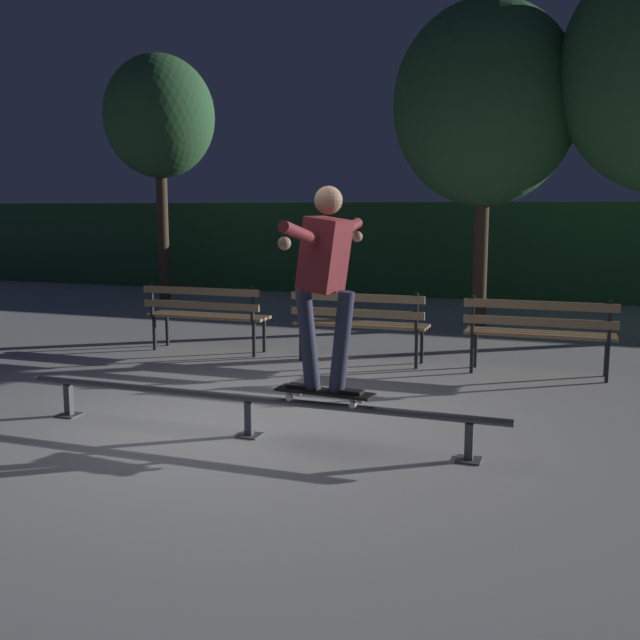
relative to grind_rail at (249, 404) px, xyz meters
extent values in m
plane|color=#ADAAA8|center=(0.00, 0.23, -0.27)|extent=(90.00, 90.00, 0.00)
cube|color=#2D5B33|center=(0.00, 10.30, 0.71)|extent=(24.00, 1.20, 1.95)
cylinder|color=#47474C|center=(0.00, 0.00, 0.05)|extent=(4.13, 0.06, 0.06)
cube|color=#47474C|center=(-1.76, 0.00, -0.12)|extent=(0.06, 0.06, 0.28)
cube|color=#47474C|center=(-1.76, 0.00, -0.26)|extent=(0.18, 0.18, 0.01)
cube|color=#47474C|center=(0.00, 0.00, -0.12)|extent=(0.06, 0.06, 0.28)
cube|color=#47474C|center=(0.00, 0.00, -0.26)|extent=(0.18, 0.18, 0.01)
cube|color=#47474C|center=(1.76, 0.00, -0.12)|extent=(0.06, 0.06, 0.28)
cube|color=#47474C|center=(1.76, 0.00, -0.26)|extent=(0.18, 0.18, 0.01)
cube|color=black|center=(0.64, 0.00, 0.15)|extent=(0.79, 0.26, 0.02)
cube|color=black|center=(0.64, 0.00, 0.16)|extent=(0.78, 0.25, 0.00)
cube|color=#9E9EA3|center=(0.91, -0.02, 0.14)|extent=(0.06, 0.17, 0.02)
cube|color=#9E9EA3|center=(0.38, 0.02, 0.14)|extent=(0.06, 0.17, 0.02)
cylinder|color=beige|center=(0.90, -0.10, 0.10)|extent=(0.05, 0.03, 0.05)
cylinder|color=beige|center=(0.91, 0.06, 0.10)|extent=(0.05, 0.03, 0.05)
cylinder|color=beige|center=(0.37, -0.06, 0.10)|extent=(0.05, 0.03, 0.05)
cylinder|color=beige|center=(0.39, 0.10, 0.10)|extent=(0.05, 0.03, 0.05)
cube|color=black|center=(0.82, -0.02, 0.18)|extent=(0.27, 0.12, 0.03)
cube|color=black|center=(0.46, 0.02, 0.18)|extent=(0.27, 0.12, 0.03)
cylinder|color=#282D42|center=(0.78, -0.01, 0.55)|extent=(0.21, 0.14, 0.79)
cylinder|color=#282D42|center=(0.50, 0.01, 0.55)|extent=(0.21, 0.14, 0.79)
cube|color=maroon|center=(0.64, 0.00, 1.21)|extent=(0.36, 0.39, 0.57)
cylinder|color=maroon|center=(0.61, -0.38, 1.37)|extent=(0.13, 0.61, 0.21)
cylinder|color=maroon|center=(0.68, 0.38, 1.37)|extent=(0.13, 0.61, 0.21)
sphere|color=#A37556|center=(0.59, -0.66, 1.32)|extent=(0.09, 0.09, 0.09)
sphere|color=#A37556|center=(0.70, 0.66, 1.32)|extent=(0.09, 0.09, 0.09)
sphere|color=#A37556|center=(0.67, 0.00, 1.61)|extent=(0.21, 0.21, 0.21)
cube|color=black|center=(-1.31, 3.25, -0.05)|extent=(0.04, 0.04, 0.44)
cube|color=black|center=(-1.30, 2.93, -0.05)|extent=(0.04, 0.04, 0.44)
cube|color=black|center=(-1.30, 2.89, 0.39)|extent=(0.04, 0.04, 0.44)
cube|color=black|center=(-2.72, 3.24, -0.05)|extent=(0.04, 0.04, 0.44)
cube|color=black|center=(-2.71, 2.92, -0.05)|extent=(0.04, 0.04, 0.44)
cube|color=black|center=(-2.71, 2.88, 0.39)|extent=(0.04, 0.04, 0.44)
cube|color=#937551|center=(-2.01, 3.23, 0.19)|extent=(1.60, 0.11, 0.04)
cube|color=#937551|center=(-2.01, 3.09, 0.19)|extent=(1.60, 0.11, 0.04)
cube|color=#937551|center=(-2.01, 2.95, 0.19)|extent=(1.60, 0.11, 0.04)
cube|color=#937551|center=(-2.01, 2.88, 0.35)|extent=(1.60, 0.05, 0.09)
cube|color=#937551|center=(-2.01, 2.88, 0.53)|extent=(1.60, 0.05, 0.09)
cube|color=black|center=(0.73, 3.25, -0.05)|extent=(0.04, 0.04, 0.44)
cube|color=black|center=(0.73, 2.93, -0.05)|extent=(0.04, 0.04, 0.44)
cube|color=black|center=(0.73, 2.89, 0.39)|extent=(0.04, 0.04, 0.44)
cube|color=black|center=(-0.68, 3.24, -0.05)|extent=(0.04, 0.04, 0.44)
cube|color=black|center=(-0.67, 2.92, -0.05)|extent=(0.04, 0.04, 0.44)
cube|color=black|center=(-0.67, 2.88, 0.39)|extent=(0.04, 0.04, 0.44)
cube|color=#937551|center=(0.03, 3.23, 0.19)|extent=(1.60, 0.11, 0.04)
cube|color=#937551|center=(0.03, 3.09, 0.19)|extent=(1.60, 0.11, 0.04)
cube|color=#937551|center=(0.03, 2.95, 0.19)|extent=(1.60, 0.11, 0.04)
cube|color=#937551|center=(0.03, 2.88, 0.35)|extent=(1.60, 0.05, 0.09)
cube|color=#937551|center=(0.03, 2.88, 0.53)|extent=(1.60, 0.05, 0.09)
cube|color=black|center=(2.77, 3.25, -0.05)|extent=(0.04, 0.04, 0.44)
cube|color=black|center=(2.77, 2.93, -0.05)|extent=(0.04, 0.04, 0.44)
cube|color=black|center=(2.77, 2.89, 0.39)|extent=(0.04, 0.04, 0.44)
cube|color=black|center=(1.36, 3.24, -0.05)|extent=(0.04, 0.04, 0.44)
cube|color=black|center=(1.36, 2.92, -0.05)|extent=(0.04, 0.04, 0.44)
cube|color=black|center=(1.36, 2.88, 0.39)|extent=(0.04, 0.04, 0.44)
cube|color=#937551|center=(2.06, 3.23, 0.19)|extent=(1.60, 0.11, 0.04)
cube|color=#937551|center=(2.07, 3.09, 0.19)|extent=(1.60, 0.11, 0.04)
cube|color=#937551|center=(2.07, 2.95, 0.19)|extent=(1.60, 0.11, 0.04)
cube|color=#937551|center=(2.07, 2.88, 0.35)|extent=(1.60, 0.05, 0.09)
cube|color=#937551|center=(2.07, 2.88, 0.53)|extent=(1.60, 0.05, 0.09)
cylinder|color=#4C3828|center=(-5.43, 7.63, 1.08)|extent=(0.22, 0.22, 2.68)
ellipsoid|color=#2D5B33|center=(-5.43, 7.63, 3.33)|extent=(2.15, 2.15, 2.37)
cylinder|color=#4C3828|center=(1.01, 6.14, 0.83)|extent=(0.22, 0.22, 2.19)
ellipsoid|color=#2D5B33|center=(1.01, 6.14, 3.08)|extent=(2.71, 2.71, 2.98)
camera|label=1|loc=(2.45, -5.19, 1.55)|focal=41.18mm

